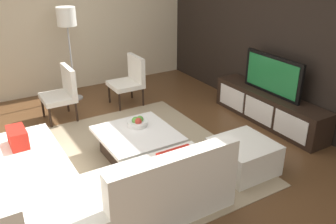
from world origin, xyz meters
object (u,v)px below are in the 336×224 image
object	(u,v)px
media_console	(268,108)
television	(272,75)
sectional_couch	(79,185)
ottoman	(243,156)
coffee_table	(137,144)
accent_chair_near	(63,90)
floor_lamp	(67,22)
accent_chair_far	(130,78)
fruit_bowl	(138,122)

from	to	relation	value
media_console	television	size ratio (longest dim) A/B	1.86
sectional_couch	ottoman	world-z (taller)	sectional_couch
coffee_table	ottoman	size ratio (longest dim) A/B	1.43
sectional_couch	media_console	bearing A→B (deg)	98.55
media_console	ottoman	distance (m)	1.55
coffee_table	television	bearing A→B (deg)	87.51
ottoman	television	bearing A→B (deg)	123.59
media_console	accent_chair_near	bearing A→B (deg)	-123.84
floor_lamp	accent_chair_far	bearing A→B (deg)	47.00
floor_lamp	media_console	bearing A→B (deg)	42.05
coffee_table	accent_chair_far	xyz separation A→B (m)	(-1.76, 0.75, 0.29)
coffee_table	accent_chair_near	size ratio (longest dim) A/B	1.15
sectional_couch	coffee_table	xyz separation A→B (m)	(-0.59, 0.99, -0.08)
coffee_table	ottoman	xyz separation A→B (m)	(0.96, 1.00, -0.00)
accent_chair_near	ottoman	world-z (taller)	accent_chair_near
media_console	accent_chair_far	size ratio (longest dim) A/B	2.42
media_console	coffee_table	xyz separation A→B (m)	(-0.10, -2.30, -0.05)
sectional_couch	accent_chair_near	bearing A→B (deg)	167.36
fruit_bowl	floor_lamp	bearing A→B (deg)	-176.13
media_console	sectional_couch	bearing A→B (deg)	-81.45
television	coffee_table	xyz separation A→B (m)	(-0.10, -2.30, -0.60)
media_console	fruit_bowl	size ratio (longest dim) A/B	7.51
floor_lamp	ottoman	world-z (taller)	floor_lamp
television	accent_chair_near	size ratio (longest dim) A/B	1.30
media_console	sectional_couch	distance (m)	3.32
television	ottoman	world-z (taller)	television
media_console	coffee_table	distance (m)	2.30
television	accent_chair_near	distance (m)	3.34
accent_chair_near	accent_chair_far	distance (m)	1.21
sectional_couch	ottoman	xyz separation A→B (m)	(0.36, 1.99, -0.08)
media_console	sectional_couch	size ratio (longest dim) A/B	0.92
television	floor_lamp	size ratio (longest dim) A/B	0.67
ottoman	fruit_bowl	xyz separation A→B (m)	(-1.13, -0.91, 0.24)
accent_chair_near	ottoman	bearing A→B (deg)	31.98
accent_chair_near	fruit_bowl	distance (m)	1.67
media_console	coffee_table	bearing A→B (deg)	-92.49
television	accent_chair_near	bearing A→B (deg)	-123.83
accent_chair_far	television	bearing A→B (deg)	50.74
media_console	sectional_couch	world-z (taller)	sectional_couch
accent_chair_far	fruit_bowl	bearing A→B (deg)	-11.26
media_console	accent_chair_far	xyz separation A→B (m)	(-1.86, -1.55, 0.24)
fruit_bowl	accent_chair_far	bearing A→B (deg)	157.81
sectional_couch	floor_lamp	bearing A→B (deg)	163.36
television	sectional_couch	distance (m)	3.36
television	ottoman	xyz separation A→B (m)	(0.86, -1.29, -0.61)
television	floor_lamp	xyz separation A→B (m)	(-2.61, -2.36, 0.62)
coffee_table	accent_chair_near	bearing A→B (deg)	-165.17
coffee_table	fruit_bowl	distance (m)	0.31
accent_chair_near	accent_chair_far	xyz separation A→B (m)	(-0.01, 1.21, -0.00)
television	ottoman	bearing A→B (deg)	-56.41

